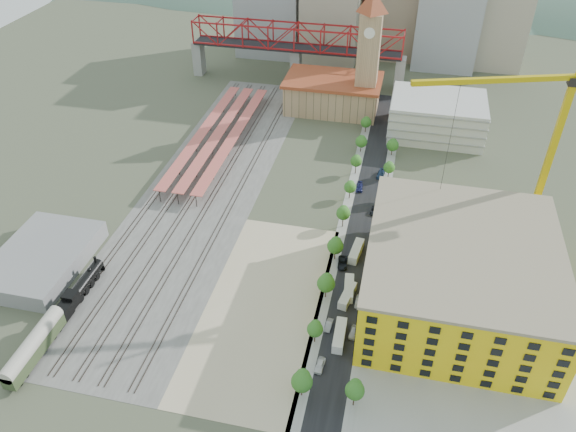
% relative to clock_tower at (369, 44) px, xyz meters
% --- Properties ---
extents(ground, '(400.00, 400.00, 0.00)m').
position_rel_clock_tower_xyz_m(ground, '(-8.00, -79.99, -28.70)').
color(ground, '#474C38').
rests_on(ground, ground).
extents(ballast_strip, '(36.00, 165.00, 0.06)m').
position_rel_clock_tower_xyz_m(ballast_strip, '(-44.00, -62.49, -28.67)').
color(ballast_strip, '#605E59').
rests_on(ballast_strip, ground).
extents(dirt_lot, '(28.00, 67.00, 0.06)m').
position_rel_clock_tower_xyz_m(dirt_lot, '(-12.00, -111.49, -28.67)').
color(dirt_lot, tan).
rests_on(dirt_lot, ground).
extents(street_asphalt, '(12.00, 170.00, 0.06)m').
position_rel_clock_tower_xyz_m(street_asphalt, '(8.00, -64.99, -28.67)').
color(street_asphalt, black).
rests_on(street_asphalt, ground).
extents(sidewalk_west, '(3.00, 170.00, 0.04)m').
position_rel_clock_tower_xyz_m(sidewalk_west, '(2.50, -64.99, -28.68)').
color(sidewalk_west, gray).
rests_on(sidewalk_west, ground).
extents(sidewalk_east, '(3.00, 170.00, 0.04)m').
position_rel_clock_tower_xyz_m(sidewalk_east, '(13.50, -64.99, -28.68)').
color(sidewalk_east, gray).
rests_on(sidewalk_east, ground).
extents(construction_pad, '(50.00, 90.00, 0.06)m').
position_rel_clock_tower_xyz_m(construction_pad, '(37.00, -99.99, -28.67)').
color(construction_pad, gray).
rests_on(construction_pad, ground).
extents(rail_tracks, '(26.56, 160.00, 0.18)m').
position_rel_clock_tower_xyz_m(rail_tracks, '(-45.80, -62.49, -28.55)').
color(rail_tracks, '#382B23').
rests_on(rail_tracks, ground).
extents(platform_canopies, '(16.00, 80.00, 4.12)m').
position_rel_clock_tower_xyz_m(platform_canopies, '(-49.00, -34.99, -24.70)').
color(platform_canopies, '#CA4D50').
rests_on(platform_canopies, ground).
extents(station_hall, '(38.00, 24.00, 13.10)m').
position_rel_clock_tower_xyz_m(station_hall, '(-13.00, 2.01, -22.03)').
color(station_hall, tan).
rests_on(station_hall, ground).
extents(clock_tower, '(12.00, 12.00, 52.00)m').
position_rel_clock_tower_xyz_m(clock_tower, '(0.00, 0.00, 0.00)').
color(clock_tower, tan).
rests_on(clock_tower, ground).
extents(parking_garage, '(34.00, 26.00, 14.00)m').
position_rel_clock_tower_xyz_m(parking_garage, '(28.00, -9.99, -21.70)').
color(parking_garage, silver).
rests_on(parking_garage, ground).
extents(truss_bridge, '(94.00, 9.60, 25.60)m').
position_rel_clock_tower_xyz_m(truss_bridge, '(-33.00, 25.01, -9.83)').
color(truss_bridge, gray).
rests_on(truss_bridge, ground).
extents(construction_building, '(44.60, 50.60, 18.80)m').
position_rel_clock_tower_xyz_m(construction_building, '(34.00, -99.99, -19.29)').
color(construction_building, yellow).
rests_on(construction_building, ground).
extents(warehouse, '(22.00, 32.00, 5.00)m').
position_rel_clock_tower_xyz_m(warehouse, '(-74.00, -109.99, -26.20)').
color(warehouse, gray).
rests_on(warehouse, ground).
extents(street_trees, '(15.40, 124.40, 8.00)m').
position_rel_clock_tower_xyz_m(street_trees, '(8.00, -74.99, -28.70)').
color(street_trees, '#2C5C1B').
rests_on(street_trees, ground).
extents(skyline, '(133.00, 46.00, 60.00)m').
position_rel_clock_tower_xyz_m(skyline, '(-0.53, 62.32, -5.89)').
color(skyline, '#9EA0A3').
rests_on(skyline, ground).
extents(distant_hills, '(647.00, 264.00, 227.00)m').
position_rel_clock_tower_xyz_m(distant_hills, '(37.28, 180.01, -108.23)').
color(distant_hills, '#4C6B59').
rests_on(distant_hills, ground).
extents(locomotive, '(3.13, 24.11, 6.03)m').
position_rel_clock_tower_xyz_m(locomotive, '(-58.00, -118.71, -26.45)').
color(locomotive, black).
rests_on(locomotive, ground).
extents(coach, '(3.46, 20.09, 6.31)m').
position_rel_clock_tower_xyz_m(coach, '(-58.00, -138.08, -25.34)').
color(coach, '#303E21').
rests_on(coach, ground).
extents(tower_crane, '(51.59, 18.44, 57.28)m').
position_rel_clock_tower_xyz_m(tower_crane, '(50.74, -70.22, 6.65)').
color(tower_crane, gold).
rests_on(tower_crane, ground).
extents(site_trailer_a, '(2.67, 9.43, 2.57)m').
position_rel_clock_tower_xyz_m(site_trailer_a, '(8.00, -117.98, -27.41)').
color(site_trailer_a, silver).
rests_on(site_trailer_a, ground).
extents(site_trailer_b, '(3.86, 8.99, 2.38)m').
position_rel_clock_tower_xyz_m(site_trailer_b, '(8.00, -104.52, -27.50)').
color(site_trailer_b, silver).
rests_on(site_trailer_b, ground).
extents(site_trailer_c, '(3.16, 9.00, 2.41)m').
position_rel_clock_tower_xyz_m(site_trailer_c, '(8.00, -101.86, -27.49)').
color(site_trailer_c, silver).
rests_on(site_trailer_c, ground).
extents(site_trailer_d, '(3.51, 9.45, 2.52)m').
position_rel_clock_tower_xyz_m(site_trailer_d, '(8.00, -86.94, -27.43)').
color(site_trailer_d, silver).
rests_on(site_trailer_d, ground).
extents(car_0, '(2.23, 4.70, 1.55)m').
position_rel_clock_tower_xyz_m(car_0, '(5.00, -127.09, -27.92)').
color(car_0, silver).
rests_on(car_0, ground).
extents(car_1, '(1.80, 4.26, 1.37)m').
position_rel_clock_tower_xyz_m(car_1, '(5.00, -114.88, -28.01)').
color(car_1, gray).
rests_on(car_1, ground).
extents(car_2, '(3.00, 5.75, 1.55)m').
position_rel_clock_tower_xyz_m(car_2, '(5.00, -92.01, -27.92)').
color(car_2, black).
rests_on(car_2, ground).
extents(car_3, '(2.43, 5.23, 1.48)m').
position_rel_clock_tower_xyz_m(car_3, '(5.00, -54.14, -27.96)').
color(car_3, navy).
rests_on(car_3, ground).
extents(car_4, '(2.21, 4.53, 1.49)m').
position_rel_clock_tower_xyz_m(car_4, '(11.00, -115.88, -27.95)').
color(car_4, silver).
rests_on(car_4, ground).
extents(car_5, '(1.70, 4.45, 1.45)m').
position_rel_clock_tower_xyz_m(car_5, '(11.00, -105.56, -27.97)').
color(car_5, gray).
rests_on(car_5, ground).
extents(car_6, '(2.76, 4.94, 1.31)m').
position_rel_clock_tower_xyz_m(car_6, '(11.00, -65.91, -28.04)').
color(car_6, black).
rests_on(car_6, ground).
extents(car_7, '(2.80, 5.66, 1.58)m').
position_rel_clock_tower_xyz_m(car_7, '(11.00, -44.86, -27.91)').
color(car_7, navy).
rests_on(car_7, ground).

